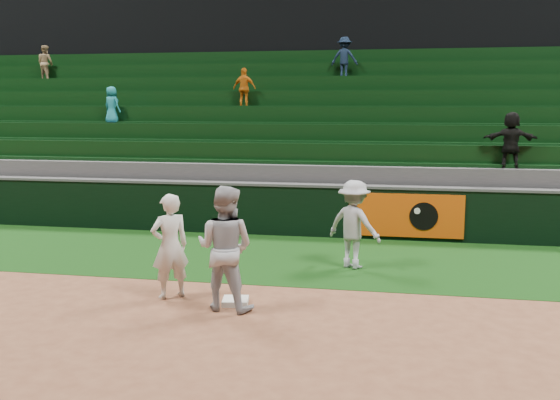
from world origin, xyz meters
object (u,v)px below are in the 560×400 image
Objects in this scene: baserunner at (225,248)px; base_coach at (354,224)px; first_baseman at (170,246)px; first_base at (235,301)px.

baserunner reaches higher than base_coach.
baserunner is (1.03, -0.38, 0.10)m from first_baseman.
first_baseman is 1.10m from baserunner.
baserunner reaches higher than first_baseman.
baserunner is 3.30m from base_coach.
baserunner reaches higher than first_base.
first_baseman is at bearing 172.76° from first_base.
base_coach is (1.67, 2.55, 0.81)m from first_base.
first_base is 0.21× the size of baserunner.
first_base is 1.39m from first_baseman.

